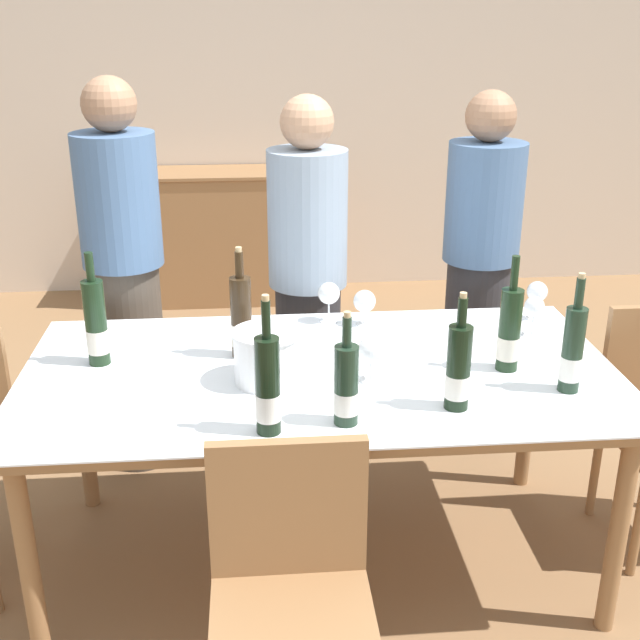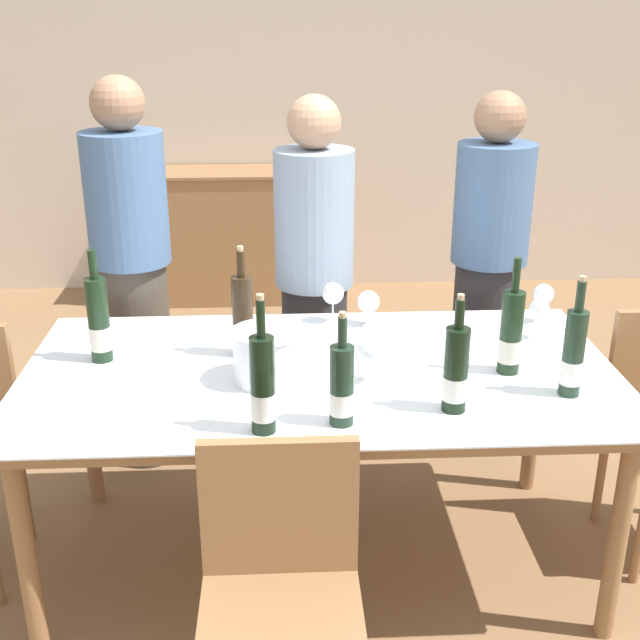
# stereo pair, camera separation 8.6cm
# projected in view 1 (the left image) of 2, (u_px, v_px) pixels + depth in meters

# --- Properties ---
(ground_plane) EXTENTS (12.00, 12.00, 0.00)m
(ground_plane) POSITION_uv_depth(u_px,v_px,m) (320.00, 558.00, 2.98)
(ground_plane) COLOR olive
(back_wall) EXTENTS (8.00, 0.10, 2.80)m
(back_wall) POSITION_uv_depth(u_px,v_px,m) (279.00, 86.00, 5.40)
(back_wall) COLOR beige
(back_wall) RESTS_ON ground_plane
(sideboard_cabinet) EXTENTS (1.24, 0.46, 0.89)m
(sideboard_cabinet) POSITION_uv_depth(u_px,v_px,m) (207.00, 236.00, 5.44)
(sideboard_cabinet) COLOR #996B42
(sideboard_cabinet) RESTS_ON ground_plane
(dining_table) EXTENTS (2.00, 1.05, 0.77)m
(dining_table) POSITION_uv_depth(u_px,v_px,m) (320.00, 387.00, 2.71)
(dining_table) COLOR #996B42
(dining_table) RESTS_ON ground_plane
(ice_bucket) EXTENTS (0.22, 0.22, 0.18)m
(ice_bucket) POSITION_uv_depth(u_px,v_px,m) (267.00, 355.00, 2.58)
(ice_bucket) COLOR white
(ice_bucket) RESTS_ON dining_table
(wine_bottle_0) EXTENTS (0.07, 0.07, 0.39)m
(wine_bottle_0) POSITION_uv_depth(u_px,v_px,m) (96.00, 325.00, 2.69)
(wine_bottle_0) COLOR black
(wine_bottle_0) RESTS_ON dining_table
(wine_bottle_1) EXTENTS (0.08, 0.08, 0.40)m
(wine_bottle_1) POSITION_uv_depth(u_px,v_px,m) (509.00, 332.00, 2.65)
(wine_bottle_1) COLOR black
(wine_bottle_1) RESTS_ON dining_table
(wine_bottle_2) EXTENTS (0.07, 0.07, 0.35)m
(wine_bottle_2) POSITION_uv_depth(u_px,v_px,m) (346.00, 387.00, 2.31)
(wine_bottle_2) COLOR #1E3323
(wine_bottle_2) RESTS_ON dining_table
(wine_bottle_3) EXTENTS (0.07, 0.07, 0.39)m
(wine_bottle_3) POSITION_uv_depth(u_px,v_px,m) (572.00, 351.00, 2.50)
(wine_bottle_3) COLOR #1E3323
(wine_bottle_3) RESTS_ON dining_table
(wine_bottle_4) EXTENTS (0.08, 0.08, 0.37)m
(wine_bottle_4) POSITION_uv_depth(u_px,v_px,m) (458.00, 369.00, 2.39)
(wine_bottle_4) COLOR black
(wine_bottle_4) RESTS_ON dining_table
(wine_bottle_5) EXTENTS (0.07, 0.07, 0.42)m
(wine_bottle_5) POSITION_uv_depth(u_px,v_px,m) (268.00, 388.00, 2.25)
(wine_bottle_5) COLOR black
(wine_bottle_5) RESTS_ON dining_table
(wine_bottle_6) EXTENTS (0.07, 0.07, 0.39)m
(wine_bottle_6) POSITION_uv_depth(u_px,v_px,m) (241.00, 319.00, 2.75)
(wine_bottle_6) COLOR #332314
(wine_bottle_6) RESTS_ON dining_table
(wine_glass_0) EXTENTS (0.08, 0.08, 0.16)m
(wine_glass_0) POSITION_uv_depth(u_px,v_px,m) (329.00, 294.00, 3.06)
(wine_glass_0) COLOR white
(wine_glass_0) RESTS_ON dining_table
(wine_glass_1) EXTENTS (0.09, 0.09, 0.16)m
(wine_glass_1) POSITION_uv_depth(u_px,v_px,m) (371.00, 351.00, 2.57)
(wine_glass_1) COLOR white
(wine_glass_1) RESTS_ON dining_table
(wine_glass_2) EXTENTS (0.09, 0.09, 0.14)m
(wine_glass_2) POSITION_uv_depth(u_px,v_px,m) (365.00, 302.00, 3.04)
(wine_glass_2) COLOR white
(wine_glass_2) RESTS_ON dining_table
(wine_glass_3) EXTENTS (0.07, 0.07, 0.15)m
(wine_glass_3) POSITION_uv_depth(u_px,v_px,m) (534.00, 308.00, 2.94)
(wine_glass_3) COLOR white
(wine_glass_3) RESTS_ON dining_table
(wine_glass_4) EXTENTS (0.08, 0.08, 0.15)m
(wine_glass_4) POSITION_uv_depth(u_px,v_px,m) (537.00, 293.00, 3.09)
(wine_glass_4) COLOR white
(wine_glass_4) RESTS_ON dining_table
(chair_near_front) EXTENTS (0.42, 0.42, 0.88)m
(chair_near_front) POSITION_uv_depth(u_px,v_px,m) (291.00, 585.00, 2.07)
(chair_near_front) COLOR #996B42
(chair_near_front) RESTS_ON ground_plane
(person_host) EXTENTS (0.33, 0.33, 1.66)m
(person_host) POSITION_uv_depth(u_px,v_px,m) (126.00, 282.00, 3.34)
(person_host) COLOR #51473D
(person_host) RESTS_ON ground_plane
(person_guest_left) EXTENTS (0.33, 0.33, 1.59)m
(person_guest_left) POSITION_uv_depth(u_px,v_px,m) (308.00, 286.00, 3.40)
(person_guest_left) COLOR #2D2D33
(person_guest_left) RESTS_ON ground_plane
(person_guest_right) EXTENTS (0.33, 0.33, 1.59)m
(person_guest_right) POSITION_uv_depth(u_px,v_px,m) (479.00, 275.00, 3.54)
(person_guest_right) COLOR #2D2D33
(person_guest_right) RESTS_ON ground_plane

